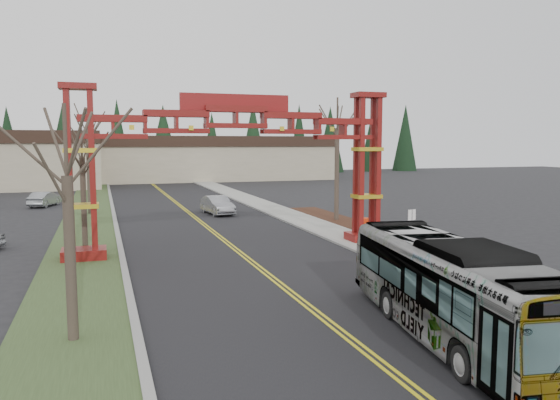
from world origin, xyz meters
name	(u,v)px	position (x,y,z in m)	size (l,w,h in m)	color
ground	(410,387)	(0.00, 0.00, 0.00)	(200.00, 200.00, 0.00)	black
road	(212,231)	(0.00, 25.00, 0.01)	(12.00, 110.00, 0.02)	black
lane_line_left	(210,231)	(-0.12, 25.00, 0.03)	(0.12, 100.00, 0.01)	gold
lane_line_right	(214,231)	(0.12, 25.00, 0.03)	(0.12, 100.00, 0.01)	gold
curb_right	(297,226)	(6.15, 25.00, 0.07)	(0.30, 110.00, 0.15)	gray
sidewalk_right	(316,225)	(7.60, 25.00, 0.08)	(2.60, 110.00, 0.14)	gray
landscape_strip	(485,267)	(10.20, 10.00, 0.06)	(2.60, 50.00, 0.12)	black
grass_median	(87,237)	(-8.00, 25.00, 0.04)	(4.00, 110.00, 0.08)	#354824
curb_left	(118,235)	(-6.15, 25.00, 0.07)	(0.30, 110.00, 0.15)	gray
gateway_arch	(236,143)	(0.00, 18.00, 5.98)	(18.20, 1.60, 8.90)	#61120C
retail_building_east	(207,157)	(10.00, 79.95, 3.51)	(38.00, 20.30, 7.00)	tan
conifer_treeline	(142,140)	(0.25, 92.00, 6.49)	(116.10, 5.60, 13.00)	black
transit_bus	(452,290)	(2.97, 2.55, 1.54)	(2.59, 11.05, 3.08)	#B5B7BD
silver_sedan	(218,205)	(2.15, 33.54, 0.77)	(1.63, 4.68, 1.54)	#A5A8AD
parked_car_far_a	(45,199)	(-12.17, 44.24, 0.71)	(1.50, 4.29, 1.41)	gray
bare_tree_median_near	(67,177)	(-8.00, 5.91, 4.98)	(3.20, 3.20, 7.12)	#382D26
bare_tree_median_mid	(82,158)	(-8.00, 20.40, 5.15)	(3.02, 3.02, 7.18)	#382D26
bare_tree_median_far	(88,136)	(-8.00, 36.86, 6.52)	(3.46, 3.46, 8.84)	#382D26
bare_tree_right_far	(337,129)	(10.00, 26.82, 7.00)	(3.50, 3.50, 9.37)	#382D26
street_sign	(412,220)	(9.58, 15.51, 1.60)	(0.51, 0.11, 2.22)	#3F3F44
barrel_south	(391,236)	(9.17, 17.07, 0.45)	(0.49, 0.49, 0.91)	red
barrel_mid	(362,228)	(8.97, 20.42, 0.48)	(0.52, 0.52, 0.96)	red
barrel_north	(364,226)	(9.21, 20.57, 0.55)	(0.59, 0.59, 1.10)	red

